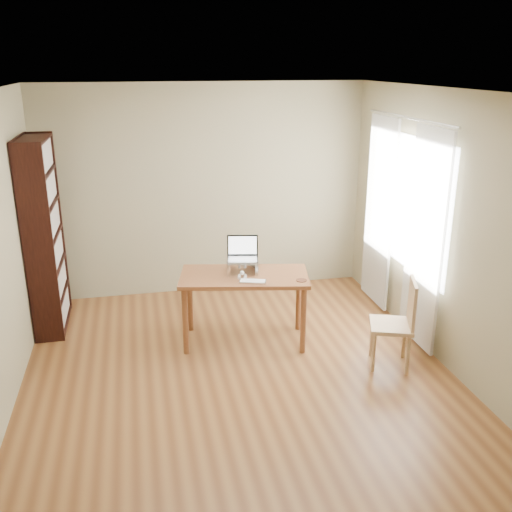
{
  "coord_description": "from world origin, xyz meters",
  "views": [
    {
      "loc": [
        -0.84,
        -4.65,
        2.83
      ],
      "look_at": [
        0.31,
        0.69,
        0.95
      ],
      "focal_mm": 40.0,
      "sensor_mm": 36.0,
      "label": 1
    }
  ],
  "objects_px": {
    "cat": "(242,266)",
    "chair": "(398,320)",
    "keyboard": "(253,281)",
    "bookshelf": "(45,235)",
    "desk": "(244,284)",
    "laptop": "(241,253)"
  },
  "relations": [
    {
      "from": "desk",
      "to": "laptop",
      "type": "relative_size",
      "value": 3.91
    },
    {
      "from": "desk",
      "to": "chair",
      "type": "height_order",
      "value": "chair"
    },
    {
      "from": "cat",
      "to": "chair",
      "type": "relative_size",
      "value": 0.53
    },
    {
      "from": "bookshelf",
      "to": "cat",
      "type": "distance_m",
      "value": 2.16
    },
    {
      "from": "chair",
      "to": "bookshelf",
      "type": "bearing_deg",
      "value": 173.93
    },
    {
      "from": "bookshelf",
      "to": "desk",
      "type": "xyz_separation_m",
      "value": [
        2.02,
        -0.84,
        -0.41
      ]
    },
    {
      "from": "desk",
      "to": "keyboard",
      "type": "bearing_deg",
      "value": -67.58
    },
    {
      "from": "laptop",
      "to": "cat",
      "type": "height_order",
      "value": "laptop"
    },
    {
      "from": "laptop",
      "to": "keyboard",
      "type": "height_order",
      "value": "laptop"
    },
    {
      "from": "desk",
      "to": "laptop",
      "type": "xyz_separation_m",
      "value": [
        0.0,
        0.14,
        0.3
      ]
    },
    {
      "from": "chair",
      "to": "laptop",
      "type": "bearing_deg",
      "value": 165.26
    },
    {
      "from": "bookshelf",
      "to": "laptop",
      "type": "bearing_deg",
      "value": -19.27
    },
    {
      "from": "keyboard",
      "to": "chair",
      "type": "bearing_deg",
      "value": -5.53
    },
    {
      "from": "bookshelf",
      "to": "chair",
      "type": "xyz_separation_m",
      "value": [
        3.37,
        -1.64,
        -0.57
      ]
    },
    {
      "from": "keyboard",
      "to": "cat",
      "type": "distance_m",
      "value": 0.34
    },
    {
      "from": "cat",
      "to": "chair",
      "type": "distance_m",
      "value": 1.66
    },
    {
      "from": "cat",
      "to": "chair",
      "type": "xyz_separation_m",
      "value": [
        1.35,
        -0.9,
        -0.33
      ]
    },
    {
      "from": "laptop",
      "to": "keyboard",
      "type": "bearing_deg",
      "value": -71.86
    },
    {
      "from": "laptop",
      "to": "keyboard",
      "type": "xyz_separation_m",
      "value": [
        0.04,
        -0.36,
        -0.18
      ]
    },
    {
      "from": "desk",
      "to": "cat",
      "type": "height_order",
      "value": "cat"
    },
    {
      "from": "keyboard",
      "to": "bookshelf",
      "type": "bearing_deg",
      "value": 170.91
    },
    {
      "from": "chair",
      "to": "cat",
      "type": "bearing_deg",
      "value": 166.09
    }
  ]
}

